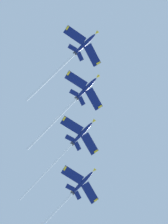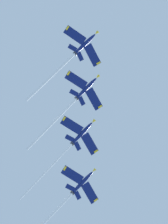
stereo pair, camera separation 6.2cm
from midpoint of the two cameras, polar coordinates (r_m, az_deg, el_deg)
jet_lead at (r=173.05m, az=-1.63°, el=7.33°), size 26.15×31.72×16.56m
jet_second at (r=172.58m, az=-1.46°, el=1.35°), size 26.34×33.04×16.57m
jet_third at (r=172.26m, az=-1.51°, el=-4.13°), size 26.92×34.00×17.53m
jet_fourth at (r=175.89m, az=-2.12°, el=-11.21°), size 27.31×33.59×17.01m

